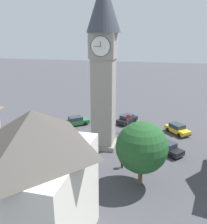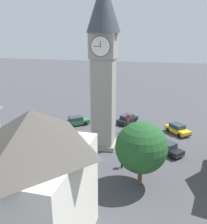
{
  "view_description": "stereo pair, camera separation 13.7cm",
  "coord_description": "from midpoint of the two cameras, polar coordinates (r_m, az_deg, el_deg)",
  "views": [
    {
      "loc": [
        -7.05,
        30.65,
        15.11
      ],
      "look_at": [
        0.0,
        0.0,
        4.91
      ],
      "focal_mm": 40.23,
      "sensor_mm": 36.0,
      "label": 1
    },
    {
      "loc": [
        -7.18,
        30.61,
        15.11
      ],
      "look_at": [
        0.0,
        0.0,
        4.91
      ],
      "focal_mm": 40.23,
      "sensor_mm": 36.0,
      "label": 2
    }
  ],
  "objects": [
    {
      "name": "ground_plane",
      "position": [
        34.89,
        0.11,
        -7.7
      ],
      "size": [
        200.0,
        200.0,
        0.0
      ],
      "primitive_type": "plane",
      "color": "#424247"
    },
    {
      "name": "clock_tower",
      "position": [
        31.55,
        0.13,
        13.21
      ],
      "size": [
        4.15,
        4.15,
        21.36
      ],
      "color": "gray",
      "rests_on": "ground"
    },
    {
      "name": "car_blue_kerb",
      "position": [
        33.66,
        14.46,
        -7.88
      ],
      "size": [
        4.22,
        3.98,
        1.53
      ],
      "color": "black",
      "rests_on": "ground"
    },
    {
      "name": "car_silver_kerb",
      "position": [
        43.09,
        5.53,
        -1.57
      ],
      "size": [
        3.4,
        4.44,
        1.53
      ],
      "color": "black",
      "rests_on": "ground"
    },
    {
      "name": "car_red_corner",
      "position": [
        40.23,
        16.57,
        -3.72
      ],
      "size": [
        3.96,
        4.24,
        1.53
      ],
      "color": "gold",
      "rests_on": "ground"
    },
    {
      "name": "car_white_side",
      "position": [
        42.18,
        -6.07,
        -2.03
      ],
      "size": [
        4.26,
        3.93,
        1.53
      ],
      "color": "#236B38",
      "rests_on": "ground"
    },
    {
      "name": "car_black_far",
      "position": [
        27.67,
        -10.58,
        -13.6
      ],
      "size": [
        4.1,
        4.12,
        1.53
      ],
      "color": "white",
      "rests_on": "ground"
    },
    {
      "name": "pedestrian",
      "position": [
        29.37,
        4.34,
        -10.78
      ],
      "size": [
        0.44,
        0.4,
        1.69
      ],
      "color": "black",
      "rests_on": "ground"
    },
    {
      "name": "tree",
      "position": [
        25.19,
        8.75,
        -7.96
      ],
      "size": [
        5.19,
        5.19,
        6.79
      ],
      "color": "brown",
      "rests_on": "ground"
    },
    {
      "name": "building_corner_back",
      "position": [
        18.04,
        -14.68,
        -15.39
      ],
      "size": [
        6.78,
        8.4,
        10.53
      ],
      "color": "silver",
      "rests_on": "ground"
    },
    {
      "name": "road_sign",
      "position": [
        38.99,
        5.7,
        -1.93
      ],
      "size": [
        0.6,
        0.07,
        2.8
      ],
      "color": "gray",
      "rests_on": "ground"
    }
  ]
}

